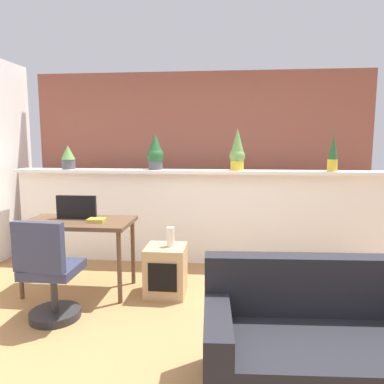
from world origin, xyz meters
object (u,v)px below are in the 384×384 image
(book_on_desk, at_px, (96,220))
(potted_plant_1, at_px, (155,153))
(couch, at_px, (331,350))
(potted_plant_3, at_px, (333,153))
(desk, at_px, (78,229))
(tv_monitor, at_px, (76,207))
(office_chair, at_px, (50,278))
(vase_on_shelf, at_px, (170,237))
(potted_plant_0, at_px, (68,157))
(potted_plant_2, at_px, (237,151))
(side_cube_shelf, at_px, (166,270))

(book_on_desk, bearing_deg, potted_plant_1, 70.98)
(book_on_desk, height_order, couch, couch)
(potted_plant_3, relative_size, desk, 0.40)
(potted_plant_1, xyz_separation_m, desk, (-0.60, -1.06, -0.74))
(desk, bearing_deg, tv_monitor, 118.82)
(office_chair, xyz_separation_m, vase_on_shelf, (0.94, 0.68, 0.21))
(potted_plant_0, relative_size, tv_monitor, 0.73)
(potted_plant_2, height_order, tv_monitor, potted_plant_2)
(potted_plant_0, xyz_separation_m, potted_plant_1, (1.13, 0.04, 0.06))
(potted_plant_2, relative_size, office_chair, 0.57)
(potted_plant_1, relative_size, couch, 0.28)
(vase_on_shelf, xyz_separation_m, couch, (1.21, -1.38, -0.32))
(potted_plant_1, height_order, potted_plant_2, potted_plant_2)
(potted_plant_0, height_order, tv_monitor, potted_plant_0)
(couch, bearing_deg, book_on_desk, 146.02)
(potted_plant_0, xyz_separation_m, tv_monitor, (0.49, -0.94, -0.48))
(side_cube_shelf, height_order, couch, couch)
(potted_plant_3, bearing_deg, book_on_desk, -157.67)
(side_cube_shelf, height_order, book_on_desk, book_on_desk)
(potted_plant_1, xyz_separation_m, book_on_desk, (-0.38, -1.11, -0.64))
(tv_monitor, xyz_separation_m, vase_on_shelf, (1.00, -0.06, -0.27))
(couch, bearing_deg, potted_plant_1, 122.85)
(side_cube_shelf, bearing_deg, couch, -47.32)
(potted_plant_3, relative_size, office_chair, 0.48)
(potted_plant_0, xyz_separation_m, office_chair, (0.54, -1.68, -0.96))
(potted_plant_1, xyz_separation_m, side_cube_shelf, (0.30, -1.06, -1.16))
(office_chair, distance_m, side_cube_shelf, 1.12)
(office_chair, xyz_separation_m, side_cube_shelf, (0.89, 0.66, -0.14))
(potted_plant_3, bearing_deg, office_chair, -148.96)
(potted_plant_3, xyz_separation_m, book_on_desk, (-2.54, -1.04, -0.64))
(office_chair, height_order, couch, office_chair)
(potted_plant_2, xyz_separation_m, potted_plant_3, (1.13, -0.06, -0.02))
(desk, bearing_deg, vase_on_shelf, 0.96)
(potted_plant_0, relative_size, couch, 0.19)
(desk, bearing_deg, potted_plant_0, 117.57)
(potted_plant_2, relative_size, couch, 0.32)
(potted_plant_0, height_order, vase_on_shelf, potted_plant_0)
(vase_on_shelf, bearing_deg, potted_plant_0, 145.98)
(tv_monitor, bearing_deg, potted_plant_0, 117.46)
(book_on_desk, xyz_separation_m, couch, (1.95, -1.32, -0.49))
(potted_plant_0, xyz_separation_m, potted_plant_2, (2.16, 0.03, 0.08))
(potted_plant_3, relative_size, book_on_desk, 2.64)
(vase_on_shelf, bearing_deg, office_chair, -144.23)
(side_cube_shelf, bearing_deg, potted_plant_1, 106.07)
(office_chair, relative_size, side_cube_shelf, 1.82)
(couch, bearing_deg, office_chair, 161.85)
(potted_plant_1, distance_m, office_chair, 2.09)
(potted_plant_0, height_order, office_chair, potted_plant_0)
(potted_plant_0, distance_m, office_chair, 2.01)
(tv_monitor, height_order, office_chair, tv_monitor)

